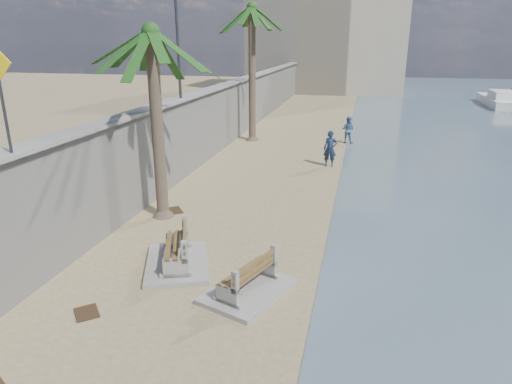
{
  "coord_description": "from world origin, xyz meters",
  "views": [
    {
      "loc": [
        2.81,
        -7.18,
        6.09
      ],
      "look_at": [
        -0.5,
        7.0,
        1.2
      ],
      "focal_mm": 32.0,
      "sensor_mm": 36.0,
      "label": 1
    }
  ],
  "objects_px": {
    "bench_near": "(248,278)",
    "person_a": "(330,146)",
    "yacht_far": "(498,102)",
    "palm_mid": "(151,34)",
    "bench_far": "(176,251)",
    "palm_back": "(252,9)",
    "person_b": "(348,128)"
  },
  "relations": [
    {
      "from": "palm_mid",
      "to": "yacht_far",
      "type": "height_order",
      "value": "palm_mid"
    },
    {
      "from": "bench_near",
      "to": "yacht_far",
      "type": "height_order",
      "value": "yacht_far"
    },
    {
      "from": "palm_mid",
      "to": "person_b",
      "type": "bearing_deg",
      "value": 67.0
    },
    {
      "from": "palm_mid",
      "to": "yacht_far",
      "type": "xyz_separation_m",
      "value": [
        19.47,
        34.41,
        -5.9
      ]
    },
    {
      "from": "palm_back",
      "to": "yacht_far",
      "type": "bearing_deg",
      "value": 47.17
    },
    {
      "from": "bench_near",
      "to": "palm_back",
      "type": "distance_m",
      "value": 19.79
    },
    {
      "from": "palm_mid",
      "to": "person_a",
      "type": "bearing_deg",
      "value": 57.21
    },
    {
      "from": "bench_near",
      "to": "person_a",
      "type": "relative_size",
      "value": 1.32
    },
    {
      "from": "person_a",
      "to": "yacht_far",
      "type": "relative_size",
      "value": 0.24
    },
    {
      "from": "bench_far",
      "to": "yacht_far",
      "type": "relative_size",
      "value": 0.34
    },
    {
      "from": "palm_mid",
      "to": "person_a",
      "type": "xyz_separation_m",
      "value": [
        5.32,
        8.26,
        -5.22
      ]
    },
    {
      "from": "yacht_far",
      "to": "person_a",
      "type": "bearing_deg",
      "value": 152.41
    },
    {
      "from": "person_a",
      "to": "yacht_far",
      "type": "xyz_separation_m",
      "value": [
        14.15,
        26.16,
        -0.68
      ]
    },
    {
      "from": "palm_mid",
      "to": "person_b",
      "type": "height_order",
      "value": "palm_mid"
    },
    {
      "from": "palm_back",
      "to": "person_a",
      "type": "xyz_separation_m",
      "value": [
        5.25,
        -5.22,
        -6.7
      ]
    },
    {
      "from": "palm_mid",
      "to": "person_b",
      "type": "distance_m",
      "value": 16.17
    },
    {
      "from": "bench_far",
      "to": "person_a",
      "type": "bearing_deg",
      "value": 73.94
    },
    {
      "from": "bench_near",
      "to": "palm_mid",
      "type": "bearing_deg",
      "value": 134.0
    },
    {
      "from": "palm_back",
      "to": "yacht_far",
      "type": "xyz_separation_m",
      "value": [
        19.41,
        20.94,
        -7.38
      ]
    },
    {
      "from": "bench_far",
      "to": "yacht_far",
      "type": "xyz_separation_m",
      "value": [
        17.52,
        37.85,
        -0.11
      ]
    },
    {
      "from": "bench_far",
      "to": "yacht_far",
      "type": "distance_m",
      "value": 41.71
    },
    {
      "from": "bench_far",
      "to": "person_b",
      "type": "relative_size",
      "value": 1.61
    },
    {
      "from": "bench_near",
      "to": "person_a",
      "type": "xyz_separation_m",
      "value": [
        1.04,
        12.68,
        0.61
      ]
    },
    {
      "from": "bench_near",
      "to": "person_a",
      "type": "height_order",
      "value": "person_a"
    },
    {
      "from": "palm_back",
      "to": "person_b",
      "type": "bearing_deg",
      "value": 5.55
    },
    {
      "from": "palm_back",
      "to": "palm_mid",
      "type": "bearing_deg",
      "value": -90.27
    },
    {
      "from": "bench_far",
      "to": "bench_near",
      "type": "bearing_deg",
      "value": -23.1
    },
    {
      "from": "bench_near",
      "to": "bench_far",
      "type": "bearing_deg",
      "value": 156.9
    },
    {
      "from": "bench_near",
      "to": "bench_far",
      "type": "height_order",
      "value": "bench_far"
    },
    {
      "from": "bench_near",
      "to": "palm_back",
      "type": "relative_size",
      "value": 0.31
    },
    {
      "from": "bench_near",
      "to": "yacht_far",
      "type": "distance_m",
      "value": 41.71
    },
    {
      "from": "palm_mid",
      "to": "person_a",
      "type": "relative_size",
      "value": 3.5
    }
  ]
}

